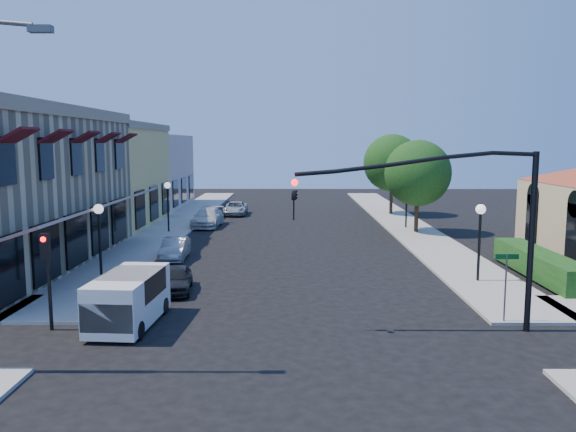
{
  "coord_description": "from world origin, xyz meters",
  "views": [
    {
      "loc": [
        0.1,
        -16.73,
        6.27
      ],
      "look_at": [
        -0.07,
        11.36,
        2.6
      ],
      "focal_mm": 35.0,
      "sensor_mm": 36.0,
      "label": 1
    }
  ],
  "objects_px": {
    "lamppost_left_near": "(99,223)",
    "white_van": "(128,296)",
    "street_tree_a": "(418,173)",
    "street_tree_b": "(392,163)",
    "lamppost_left_far": "(168,194)",
    "parked_car_a": "(176,279)",
    "parked_car_d": "(236,208)",
    "parked_car_b": "(175,249)",
    "lamppost_right_far": "(407,192)",
    "lamppost_right_near": "(480,223)",
    "signal_mast_arm": "(467,210)",
    "street_name_sign": "(506,277)",
    "secondary_signal": "(47,263)",
    "parked_car_c": "(208,218)"
  },
  "relations": [
    {
      "from": "lamppost_left_near",
      "to": "secondary_signal",
      "type": "bearing_deg",
      "value": -85.66
    },
    {
      "from": "secondary_signal",
      "to": "parked_car_a",
      "type": "height_order",
      "value": "secondary_signal"
    },
    {
      "from": "street_name_sign",
      "to": "parked_car_d",
      "type": "height_order",
      "value": "street_name_sign"
    },
    {
      "from": "secondary_signal",
      "to": "parked_car_a",
      "type": "relative_size",
      "value": 1.03
    },
    {
      "from": "street_tree_b",
      "to": "signal_mast_arm",
      "type": "distance_m",
      "value": 30.65
    },
    {
      "from": "white_van",
      "to": "parked_car_c",
      "type": "distance_m",
      "value": 23.06
    },
    {
      "from": "parked_car_d",
      "to": "parked_car_c",
      "type": "bearing_deg",
      "value": -101.52
    },
    {
      "from": "signal_mast_arm",
      "to": "lamppost_left_far",
      "type": "height_order",
      "value": "signal_mast_arm"
    },
    {
      "from": "street_tree_b",
      "to": "parked_car_a",
      "type": "bearing_deg",
      "value": -118.01
    },
    {
      "from": "lamppost_right_far",
      "to": "secondary_signal",
      "type": "bearing_deg",
      "value": -126.14
    },
    {
      "from": "secondary_signal",
      "to": "parked_car_b",
      "type": "height_order",
      "value": "secondary_signal"
    },
    {
      "from": "street_tree_a",
      "to": "street_name_sign",
      "type": "distance_m",
      "value": 20.0
    },
    {
      "from": "lamppost_left_far",
      "to": "parked_car_b",
      "type": "distance_m",
      "value": 9.54
    },
    {
      "from": "parked_car_d",
      "to": "signal_mast_arm",
      "type": "bearing_deg",
      "value": -70.95
    },
    {
      "from": "parked_car_c",
      "to": "parked_car_d",
      "type": "distance_m",
      "value": 7.14
    },
    {
      "from": "signal_mast_arm",
      "to": "white_van",
      "type": "height_order",
      "value": "signal_mast_arm"
    },
    {
      "from": "parked_car_b",
      "to": "parked_car_c",
      "type": "height_order",
      "value": "parked_car_c"
    },
    {
      "from": "parked_car_a",
      "to": "parked_car_b",
      "type": "height_order",
      "value": "parked_car_b"
    },
    {
      "from": "street_tree_b",
      "to": "parked_car_d",
      "type": "bearing_deg",
      "value": 180.0
    },
    {
      "from": "lamppost_right_far",
      "to": "lamppost_left_near",
      "type": "bearing_deg",
      "value": -136.74
    },
    {
      "from": "secondary_signal",
      "to": "lamppost_left_near",
      "type": "bearing_deg",
      "value": 94.34
    },
    {
      "from": "lamppost_right_near",
      "to": "street_tree_b",
      "type": "bearing_deg",
      "value": 89.28
    },
    {
      "from": "lamppost_left_near",
      "to": "white_van",
      "type": "relative_size",
      "value": 0.86
    },
    {
      "from": "parked_car_d",
      "to": "street_tree_a",
      "type": "bearing_deg",
      "value": -36.53
    },
    {
      "from": "street_name_sign",
      "to": "parked_car_d",
      "type": "xyz_separation_m",
      "value": [
        -12.3,
        29.8,
        -1.12
      ]
    },
    {
      "from": "street_tree_b",
      "to": "lamppost_left_near",
      "type": "height_order",
      "value": "street_tree_b"
    },
    {
      "from": "street_tree_b",
      "to": "street_name_sign",
      "type": "distance_m",
      "value": 29.96
    },
    {
      "from": "lamppost_left_far",
      "to": "parked_car_c",
      "type": "height_order",
      "value": "lamppost_left_far"
    },
    {
      "from": "street_tree_b",
      "to": "signal_mast_arm",
      "type": "height_order",
      "value": "street_tree_b"
    },
    {
      "from": "parked_car_a",
      "to": "lamppost_right_near",
      "type": "bearing_deg",
      "value": 0.13
    },
    {
      "from": "lamppost_left_near",
      "to": "parked_car_b",
      "type": "relative_size",
      "value": 1.01
    },
    {
      "from": "street_tree_a",
      "to": "parked_car_a",
      "type": "height_order",
      "value": "street_tree_a"
    },
    {
      "from": "lamppost_left_far",
      "to": "parked_car_c",
      "type": "relative_size",
      "value": 0.76
    },
    {
      "from": "parked_car_b",
      "to": "parked_car_c",
      "type": "bearing_deg",
      "value": 87.87
    },
    {
      "from": "parked_car_d",
      "to": "lamppost_right_far",
      "type": "bearing_deg",
      "value": -31.23
    },
    {
      "from": "street_tree_b",
      "to": "parked_car_d",
      "type": "distance_m",
      "value": 14.17
    },
    {
      "from": "lamppost_left_far",
      "to": "white_van",
      "type": "height_order",
      "value": "lamppost_left_far"
    },
    {
      "from": "signal_mast_arm",
      "to": "lamppost_left_far",
      "type": "bearing_deg",
      "value": 125.0
    },
    {
      "from": "street_tree_a",
      "to": "street_tree_b",
      "type": "distance_m",
      "value": 10.01
    },
    {
      "from": "lamppost_left_far",
      "to": "parked_car_a",
      "type": "relative_size",
      "value": 1.11
    },
    {
      "from": "street_tree_b",
      "to": "white_van",
      "type": "height_order",
      "value": "street_tree_b"
    },
    {
      "from": "signal_mast_arm",
      "to": "white_van",
      "type": "bearing_deg",
      "value": 177.68
    },
    {
      "from": "lamppost_left_far",
      "to": "parked_car_b",
      "type": "relative_size",
      "value": 1.01
    },
    {
      "from": "street_name_sign",
      "to": "parked_car_b",
      "type": "height_order",
      "value": "street_name_sign"
    },
    {
      "from": "street_name_sign",
      "to": "parked_car_b",
      "type": "bearing_deg",
      "value": 141.75
    },
    {
      "from": "street_tree_b",
      "to": "parked_car_b",
      "type": "xyz_separation_m",
      "value": [
        -15.0,
        -19.0,
        -3.96
      ]
    },
    {
      "from": "lamppost_left_near",
      "to": "lamppost_right_far",
      "type": "bearing_deg",
      "value": 43.26
    },
    {
      "from": "lamppost_right_far",
      "to": "parked_car_b",
      "type": "xyz_separation_m",
      "value": [
        -14.7,
        -11.0,
        -2.15
      ]
    },
    {
      "from": "signal_mast_arm",
      "to": "parked_car_a",
      "type": "bearing_deg",
      "value": 155.15
    },
    {
      "from": "secondary_signal",
      "to": "lamppost_left_near",
      "type": "distance_m",
      "value": 6.63
    }
  ]
}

